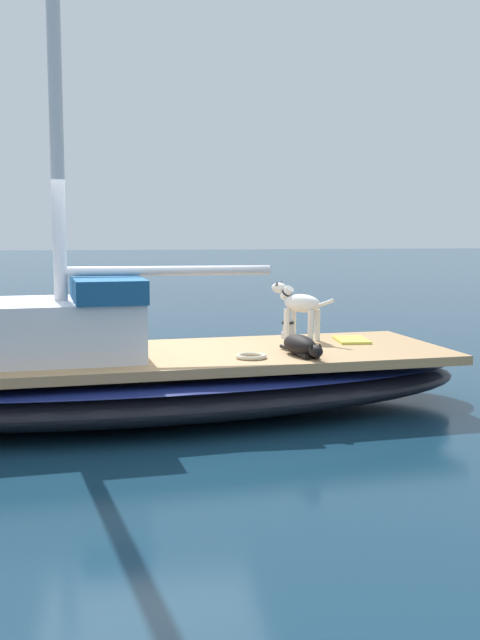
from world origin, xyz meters
The scene contains 9 objects.
ground_plane centered at (0.00, 0.00, 0.00)m, with size 120.00×120.00×0.00m, color #143347.
sailboat_main centered at (0.00, 0.00, 0.34)m, with size 3.32×7.47×0.66m.
mast_main centered at (-0.10, 0.73, 3.54)m, with size 0.14×2.27×6.44m.
cabin_house centered at (-0.14, 1.11, 1.01)m, with size 1.64×2.37×0.84m.
dog_white centered at (0.80, -1.84, 1.08)m, with size 0.78×0.66×0.70m.
dog_black centered at (-0.37, -1.60, 0.77)m, with size 0.94×0.39×0.22m.
deck_winch centered at (0.92, -1.73, 0.76)m, with size 0.16×0.16×0.21m.
coiled_rope centered at (-0.45, -1.05, 0.68)m, with size 0.32×0.32×0.04m, color beige.
deck_towel centered at (0.58, -2.43, 0.68)m, with size 0.56×0.36×0.03m, color #D8D14C.
Camera 1 is at (-8.29, 0.23, 2.02)m, focal length 43.49 mm.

